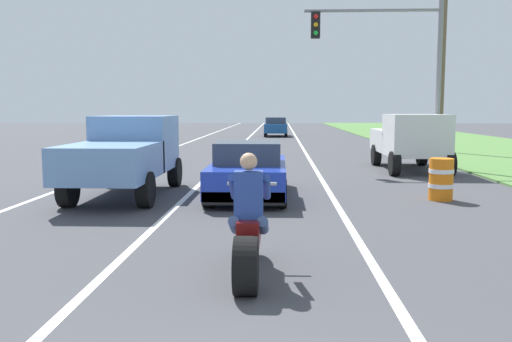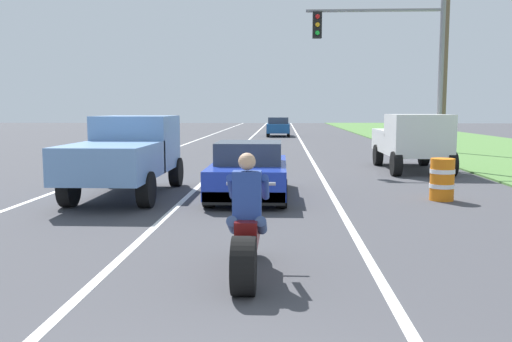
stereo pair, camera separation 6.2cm
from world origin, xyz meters
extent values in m
cube|color=white|center=(-5.40, 20.00, 0.00)|extent=(0.14, 120.00, 0.01)
cube|color=white|center=(1.80, 20.00, 0.00)|extent=(0.14, 120.00, 0.01)
cube|color=white|center=(-1.80, 20.00, 0.00)|extent=(0.14, 120.00, 0.01)
cylinder|color=black|center=(0.10, 3.58, 0.35)|extent=(0.28, 0.69, 0.69)
cylinder|color=black|center=(0.10, 5.13, 0.31)|extent=(0.12, 0.63, 0.63)
cube|color=#590F0F|center=(0.10, 4.41, 0.61)|extent=(0.28, 1.10, 0.36)
cylinder|color=#B2B2B7|center=(0.10, 5.05, 0.68)|extent=(0.08, 0.36, 0.73)
cylinder|color=#A5A5AA|center=(0.10, 5.03, 1.11)|extent=(0.70, 0.05, 0.05)
cube|color=navy|center=(0.10, 4.18, 1.09)|extent=(0.36, 0.24, 0.60)
sphere|color=tan|center=(0.10, 4.18, 1.51)|extent=(0.22, 0.22, 0.22)
cylinder|color=#384C7A|center=(-0.08, 4.21, 0.69)|extent=(0.14, 0.47, 0.32)
cylinder|color=navy|center=(-0.12, 4.48, 1.14)|extent=(0.10, 0.51, 0.40)
cylinder|color=#384C7A|center=(0.28, 4.21, 0.69)|extent=(0.14, 0.47, 0.32)
cylinder|color=navy|center=(0.32, 4.48, 1.14)|extent=(0.10, 0.51, 0.40)
cube|color=#1E38B2|center=(-0.26, 10.78, 0.53)|extent=(1.80, 4.30, 0.64)
cube|color=#333D4C|center=(-0.26, 10.58, 1.11)|extent=(1.56, 1.70, 0.52)
cube|color=black|center=(-0.26, 8.73, 0.29)|extent=(1.76, 0.20, 0.28)
cylinder|color=black|center=(-1.06, 12.38, 0.32)|extent=(0.24, 0.64, 0.64)
cylinder|color=black|center=(0.54, 12.38, 0.32)|extent=(0.24, 0.64, 0.64)
cylinder|color=black|center=(-1.06, 9.18, 0.32)|extent=(0.24, 0.64, 0.64)
cylinder|color=black|center=(0.54, 9.18, 0.32)|extent=(0.24, 0.64, 0.64)
cube|color=#6B93C6|center=(-3.31, 11.63, 1.28)|extent=(1.90, 2.10, 1.40)
cube|color=#333D4C|center=(-3.31, 11.98, 1.67)|extent=(1.67, 0.29, 0.57)
cube|color=#6B93C6|center=(-3.31, 9.38, 0.98)|extent=(1.90, 2.70, 0.80)
cylinder|color=black|center=(-4.18, 12.43, 0.40)|extent=(0.28, 0.80, 0.80)
cylinder|color=black|center=(-2.44, 12.43, 0.40)|extent=(0.28, 0.80, 0.80)
cylinder|color=black|center=(-4.18, 9.08, 0.40)|extent=(0.28, 0.80, 0.80)
cylinder|color=black|center=(-2.44, 9.08, 0.40)|extent=(0.28, 0.80, 0.80)
cube|color=silver|center=(5.09, 15.82, 1.28)|extent=(1.90, 2.10, 1.40)
cube|color=#333D4C|center=(5.09, 15.47, 1.67)|extent=(1.67, 0.29, 0.57)
cube|color=silver|center=(5.09, 18.07, 0.98)|extent=(1.90, 2.70, 0.80)
cylinder|color=black|center=(5.96, 15.02, 0.40)|extent=(0.28, 0.80, 0.80)
cylinder|color=black|center=(4.22, 15.02, 0.40)|extent=(0.28, 0.80, 0.80)
cylinder|color=black|center=(5.96, 18.37, 0.40)|extent=(0.28, 0.80, 0.80)
cylinder|color=black|center=(4.22, 18.37, 0.40)|extent=(0.28, 0.80, 0.80)
cylinder|color=gray|center=(6.12, 17.08, 3.00)|extent=(0.18, 0.18, 6.00)
cylinder|color=gray|center=(3.74, 17.08, 5.60)|extent=(4.77, 0.12, 0.12)
cube|color=black|center=(1.75, 17.08, 5.10)|extent=(0.32, 0.24, 0.90)
sphere|color=red|center=(1.75, 16.94, 5.38)|extent=(0.16, 0.16, 0.16)
sphere|color=orange|center=(1.75, 16.94, 5.10)|extent=(0.16, 0.16, 0.16)
sphere|color=green|center=(1.75, 16.94, 4.82)|extent=(0.16, 0.16, 0.16)
cylinder|color=brown|center=(8.43, 24.52, 4.01)|extent=(0.24, 0.24, 8.03)
cylinder|color=orange|center=(4.34, 10.36, 0.50)|extent=(0.56, 0.56, 1.00)
cylinder|color=white|center=(4.34, 10.36, 0.70)|extent=(0.58, 0.58, 0.10)
cylinder|color=white|center=(4.34, 10.36, 0.35)|extent=(0.58, 0.58, 0.10)
cube|color=#194C8C|center=(0.22, 40.40, 0.65)|extent=(1.76, 4.00, 0.70)
cube|color=#333D4C|center=(0.22, 40.20, 1.25)|extent=(1.56, 2.00, 0.50)
cylinder|color=black|center=(-0.58, 41.80, 0.30)|extent=(0.20, 0.60, 0.60)
cylinder|color=black|center=(1.02, 41.80, 0.30)|extent=(0.20, 0.60, 0.60)
cylinder|color=black|center=(-0.58, 39.00, 0.30)|extent=(0.20, 0.60, 0.60)
cylinder|color=black|center=(1.02, 39.00, 0.30)|extent=(0.20, 0.60, 0.60)
camera|label=1|loc=(0.48, -2.54, 2.17)|focal=37.94mm
camera|label=2|loc=(0.54, -2.53, 2.17)|focal=37.94mm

